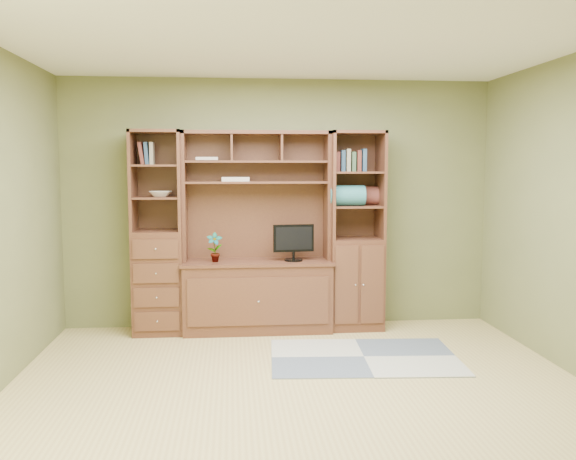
{
  "coord_description": "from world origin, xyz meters",
  "views": [
    {
      "loc": [
        -0.51,
        -4.43,
        1.69
      ],
      "look_at": [
        0.02,
        1.2,
        1.1
      ],
      "focal_mm": 38.0,
      "sensor_mm": 36.0,
      "label": 1
    }
  ],
  "objects": [
    {
      "name": "blanket_red",
      "position": [
        0.85,
        1.85,
        1.39
      ],
      "size": [
        0.35,
        0.19,
        0.19
      ],
      "primitive_type": "cube",
      "color": "brown",
      "rests_on": "right_tower"
    },
    {
      "name": "center_hutch",
      "position": [
        -0.25,
        1.73,
        1.02
      ],
      "size": [
        1.54,
        0.53,
        2.05
      ],
      "primitive_type": "cube",
      "color": "#4F2A1B",
      "rests_on": "ground"
    },
    {
      "name": "blanket_teal",
      "position": [
        0.67,
        1.73,
        1.39
      ],
      "size": [
        0.36,
        0.21,
        0.21
      ],
      "primitive_type": "cube",
      "color": "#2C7076",
      "rests_on": "right_tower"
    },
    {
      "name": "left_tower",
      "position": [
        -1.25,
        1.77,
        1.02
      ],
      "size": [
        0.5,
        0.45,
        2.05
      ],
      "primitive_type": "cube",
      "color": "#4F2A1B",
      "rests_on": "ground"
    },
    {
      "name": "room",
      "position": [
        0.0,
        0.0,
        1.3
      ],
      "size": [
        4.6,
        4.1,
        2.64
      ],
      "color": "tan",
      "rests_on": "ground"
    },
    {
      "name": "monitor",
      "position": [
        0.12,
        1.7,
        0.99
      ],
      "size": [
        0.44,
        0.23,
        0.51
      ],
      "primitive_type": "cube",
      "rotation": [
        0.0,
        0.0,
        0.1
      ],
      "color": "black",
      "rests_on": "center_hutch"
    },
    {
      "name": "orchid",
      "position": [
        -0.68,
        1.7,
        0.88
      ],
      "size": [
        0.16,
        0.11,
        0.3
      ],
      "primitive_type": "imported",
      "color": "#A15C36",
      "rests_on": "center_hutch"
    },
    {
      "name": "magazines",
      "position": [
        -0.46,
        1.82,
        1.56
      ],
      "size": [
        0.28,
        0.2,
        0.04
      ],
      "primitive_type": "cube",
      "color": "beige",
      "rests_on": "center_hutch"
    },
    {
      "name": "rug",
      "position": [
        0.65,
        0.75,
        0.01
      ],
      "size": [
        1.71,
        1.19,
        0.01
      ],
      "primitive_type": "cube",
      "rotation": [
        0.0,
        0.0,
        -0.06
      ],
      "color": "gray",
      "rests_on": "ground"
    },
    {
      "name": "bowl",
      "position": [
        -1.21,
        1.77,
        1.42
      ],
      "size": [
        0.23,
        0.23,
        0.06
      ],
      "primitive_type": "imported",
      "color": "silver",
      "rests_on": "left_tower"
    },
    {
      "name": "right_tower",
      "position": [
        0.78,
        1.77,
        1.02
      ],
      "size": [
        0.55,
        0.45,
        2.05
      ],
      "primitive_type": "cube",
      "color": "#4F2A1B",
      "rests_on": "ground"
    }
  ]
}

